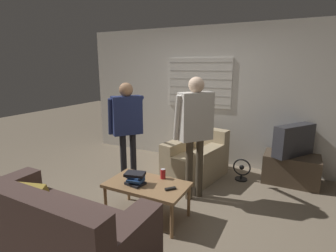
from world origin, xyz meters
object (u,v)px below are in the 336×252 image
soda_can (163,174)px  book_stack (135,178)px  person_right_standing (195,123)px  floor_fan (242,170)px  tv (294,140)px  armchair_beige (196,157)px  spare_remote (170,189)px  couch_blue (49,232)px  person_left_standing (127,120)px  coffee_table (147,187)px

soda_can → book_stack: bearing=-127.0°
person_right_standing → book_stack: person_right_standing is taller
book_stack → floor_fan: book_stack is taller
tv → soda_can: size_ratio=5.65×
armchair_beige → spare_remote: size_ratio=8.35×
spare_remote → floor_fan: (0.50, 1.64, -0.29)m
couch_blue → armchair_beige: (0.48, 2.62, -0.03)m
book_stack → floor_fan: (0.94, 1.70, -0.36)m
book_stack → couch_blue: bearing=-106.7°
floor_fan → tv: bearing=19.1°
armchair_beige → person_left_standing: size_ratio=0.64×
armchair_beige → floor_fan: (0.77, 0.09, -0.14)m
couch_blue → person_right_standing: 2.11m
couch_blue → book_stack: bearing=74.4°
tv → spare_remote: (-1.21, -1.89, -0.25)m
armchair_beige → floor_fan: 0.78m
coffee_table → book_stack: book_stack is taller
coffee_table → book_stack: 0.18m
person_right_standing → book_stack: (-0.44, -0.81, -0.57)m
couch_blue → soda_can: size_ratio=15.20×
soda_can → coffee_table: bearing=-116.4°
coffee_table → tv: 2.44m
person_left_standing → soda_can: 1.19m
couch_blue → book_stack: size_ratio=7.23×
coffee_table → spare_remote: size_ratio=8.06×
person_left_standing → soda_can: bearing=-81.2°
person_right_standing → spare_remote: (0.00, -0.75, -0.63)m
soda_can → floor_fan: (0.72, 1.41, -0.34)m
person_right_standing → book_stack: bearing=-169.1°
person_right_standing → spare_remote: bearing=-140.3°
coffee_table → person_right_standing: (0.33, 0.73, 0.69)m
floor_fan → soda_can: bearing=-117.1°
person_right_standing → soda_can: person_right_standing is taller
coffee_table → person_right_standing: size_ratio=0.58×
couch_blue → floor_fan: size_ratio=5.31×
armchair_beige → person_right_standing: person_right_standing is taller
armchair_beige → spare_remote: 1.58m
armchair_beige → person_right_standing: size_ratio=0.60×
armchair_beige → person_right_standing: 1.15m
person_left_standing → person_right_standing: bearing=-52.1°
book_stack → spare_remote: (0.44, 0.06, -0.06)m
tv → book_stack: (-1.66, -1.95, -0.19)m
person_left_standing → coffee_table: bearing=-93.6°
book_stack → soda_can: size_ratio=2.10×
armchair_beige → spare_remote: armchair_beige is taller
soda_can → spare_remote: (0.22, -0.24, -0.05)m
person_right_standing → armchair_beige: bearing=58.0°
book_stack → armchair_beige: bearing=83.8°
coffee_table → floor_fan: bearing=63.0°
soda_can → spare_remote: size_ratio=1.03×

